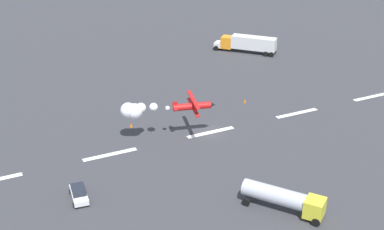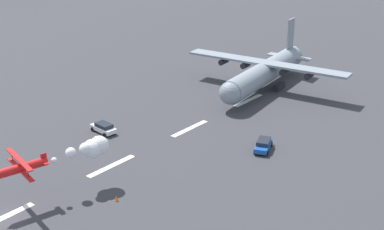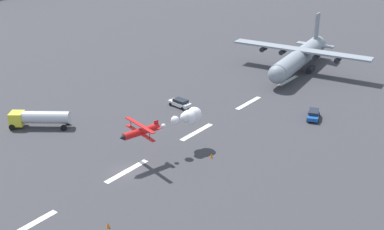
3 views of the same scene
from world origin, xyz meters
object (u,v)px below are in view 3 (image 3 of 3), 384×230
(airport_staff_sedan, at_px, (180,103))
(followme_car_yellow, at_px, (313,114))
(cargo_transport_plane, at_px, (298,58))
(fuel_tanker_truck, at_px, (39,118))
(stunt_biplane_red, at_px, (180,119))
(traffic_cone_near, at_px, (108,225))
(traffic_cone_far, at_px, (211,155))

(airport_staff_sedan, bearing_deg, followme_car_yellow, -65.26)
(cargo_transport_plane, distance_m, followme_car_yellow, 25.92)
(fuel_tanker_truck, bearing_deg, cargo_transport_plane, -21.50)
(followme_car_yellow, bearing_deg, fuel_tanker_truck, 132.20)
(stunt_biplane_red, xyz_separation_m, traffic_cone_near, (-20.45, -5.71, -4.72))
(fuel_tanker_truck, xyz_separation_m, followme_car_yellow, (31.76, -35.03, -0.94))
(traffic_cone_near, distance_m, traffic_cone_far, 21.21)
(followme_car_yellow, bearing_deg, traffic_cone_near, 173.08)
(cargo_transport_plane, distance_m, traffic_cone_far, 45.27)
(stunt_biplane_red, distance_m, followme_car_yellow, 26.32)
(traffic_cone_near, xyz_separation_m, traffic_cone_far, (21.20, 0.46, 0.00))
(cargo_transport_plane, relative_size, airport_staff_sedan, 6.80)
(followme_car_yellow, distance_m, traffic_cone_far, 23.48)
(fuel_tanker_truck, xyz_separation_m, traffic_cone_far, (9.01, -29.24, -1.38))
(followme_car_yellow, bearing_deg, airport_staff_sedan, 114.74)
(followme_car_yellow, height_order, traffic_cone_far, followme_car_yellow)
(fuel_tanker_truck, height_order, airport_staff_sedan, fuel_tanker_truck)
(stunt_biplane_red, bearing_deg, fuel_tanker_truck, 108.99)
(stunt_biplane_red, relative_size, traffic_cone_far, 18.60)
(cargo_transport_plane, bearing_deg, fuel_tanker_truck, 158.50)
(fuel_tanker_truck, height_order, followme_car_yellow, fuel_tanker_truck)
(airport_staff_sedan, bearing_deg, stunt_biplane_red, -140.54)
(followme_car_yellow, relative_size, airport_staff_sedan, 1.06)
(cargo_transport_plane, height_order, traffic_cone_near, cargo_transport_plane)
(cargo_transport_plane, relative_size, followme_car_yellow, 6.42)
(stunt_biplane_red, xyz_separation_m, fuel_tanker_truck, (-8.26, 23.98, -3.35))
(stunt_biplane_red, bearing_deg, cargo_transport_plane, 3.72)
(traffic_cone_far, bearing_deg, traffic_cone_near, -178.77)
(airport_staff_sedan, relative_size, traffic_cone_far, 6.16)
(followme_car_yellow, xyz_separation_m, airport_staff_sedan, (-10.15, 22.03, -0.00))
(traffic_cone_far, bearing_deg, fuel_tanker_truck, 107.12)
(stunt_biplane_red, bearing_deg, traffic_cone_far, -81.87)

